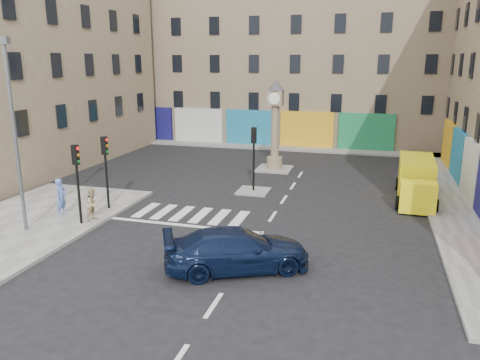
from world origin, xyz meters
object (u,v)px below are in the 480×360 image
at_px(traffic_light_island, 254,149).
at_px(yellow_van, 416,180).
at_px(traffic_light_left_far, 106,161).
at_px(pedestrian_tan, 93,204).
at_px(traffic_light_left_near, 77,172).
at_px(clock_pillar, 275,120).
at_px(pedestrian_blue, 61,197).
at_px(navy_sedan, 237,250).
at_px(lamp_post, 14,126).

relative_size(traffic_light_island, yellow_van, 0.61).
xyz_separation_m(traffic_light_left_far, pedestrian_tan, (0.30, -1.81, -1.69)).
xyz_separation_m(traffic_light_left_near, clock_pillar, (6.30, 13.80, 0.93)).
height_order(traffic_light_left_far, pedestrian_blue, traffic_light_left_far).
distance_m(pedestrian_blue, pedestrian_tan, 1.86).
bearing_deg(traffic_light_left_far, pedestrian_tan, -80.58).
relative_size(traffic_light_left_near, navy_sedan, 0.69).
distance_m(traffic_light_left_near, navy_sedan, 8.83).
distance_m(traffic_light_left_near, yellow_van, 17.78).
height_order(traffic_light_island, pedestrian_tan, traffic_light_island).
xyz_separation_m(clock_pillar, pedestrian_blue, (-7.84, -13.06, -2.47)).
distance_m(traffic_light_left_near, pedestrian_tan, 1.82).
distance_m(yellow_van, pedestrian_blue, 18.73).
bearing_deg(traffic_light_left_far, traffic_light_left_near, -90.00).
bearing_deg(pedestrian_blue, traffic_light_left_far, -45.12).
bearing_deg(clock_pillar, traffic_light_left_near, -114.55).
distance_m(traffic_light_left_far, navy_sedan, 9.77).
bearing_deg(traffic_light_left_near, lamp_post, -143.62).
xyz_separation_m(navy_sedan, pedestrian_tan, (-7.98, 3.05, 0.15)).
height_order(lamp_post, yellow_van, lamp_post).
relative_size(clock_pillar, yellow_van, 1.00).
relative_size(traffic_light_left_near, lamp_post, 0.45).
distance_m(traffic_light_left_far, pedestrian_blue, 2.74).
relative_size(lamp_post, navy_sedan, 1.55).
bearing_deg(traffic_light_left_near, clock_pillar, 65.45).
bearing_deg(lamp_post, traffic_light_left_near, 36.38).
xyz_separation_m(pedestrian_blue, pedestrian_tan, (1.84, -0.15, -0.15)).
distance_m(traffic_light_island, pedestrian_tan, 9.52).
relative_size(navy_sedan, yellow_van, 0.88).
height_order(traffic_light_left_near, pedestrian_tan, traffic_light_left_near).
distance_m(yellow_van, pedestrian_tan, 17.16).
distance_m(traffic_light_left_far, yellow_van, 16.71).
bearing_deg(navy_sedan, pedestrian_blue, 45.47).
bearing_deg(traffic_light_left_far, lamp_post, -116.57).
height_order(traffic_light_left_far, navy_sedan, traffic_light_left_far).
distance_m(traffic_light_left_near, traffic_light_island, 10.03).
xyz_separation_m(clock_pillar, pedestrian_tan, (-6.00, -13.20, -2.62)).
height_order(traffic_light_left_far, clock_pillar, clock_pillar).
xyz_separation_m(traffic_light_island, clock_pillar, (0.00, 6.00, 0.96)).
bearing_deg(navy_sedan, clock_pillar, -19.59).
distance_m(navy_sedan, yellow_van, 13.38).
xyz_separation_m(traffic_light_left_near, traffic_light_island, (6.30, 7.80, -0.03)).
distance_m(lamp_post, yellow_van, 20.40).
bearing_deg(traffic_light_island, clock_pillar, 90.00).
bearing_deg(traffic_light_left_near, traffic_light_left_far, 90.00).
relative_size(traffic_light_left_far, pedestrian_tan, 2.38).
height_order(traffic_light_left_near, lamp_post, lamp_post).
bearing_deg(navy_sedan, pedestrian_tan, 42.57).
height_order(traffic_light_left_far, pedestrian_tan, traffic_light_left_far).
relative_size(traffic_light_left_far, clock_pillar, 0.61).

